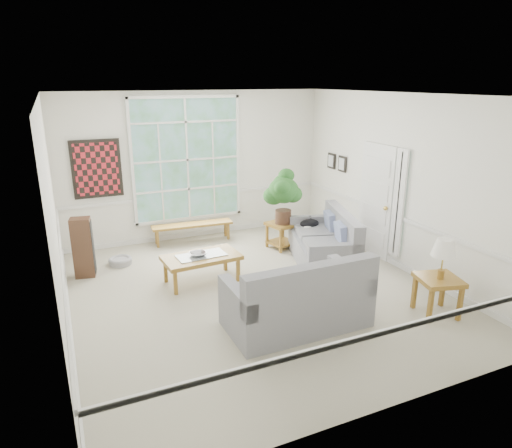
{
  "coord_description": "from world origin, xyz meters",
  "views": [
    {
      "loc": [
        -2.65,
        -5.99,
        3.21
      ],
      "look_at": [
        0.1,
        0.2,
        1.05
      ],
      "focal_mm": 32.0,
      "sensor_mm": 36.0,
      "label": 1
    }
  ],
  "objects_px": {
    "end_table": "(282,235)",
    "coffee_table": "(202,269)",
    "loveseat_right": "(323,239)",
    "side_table": "(437,296)",
    "loveseat_front": "(297,290)"
  },
  "relations": [
    {
      "from": "end_table",
      "to": "coffee_table",
      "type": "bearing_deg",
      "value": -155.26
    },
    {
      "from": "loveseat_right",
      "to": "side_table",
      "type": "bearing_deg",
      "value": -60.69
    },
    {
      "from": "end_table",
      "to": "side_table",
      "type": "height_order",
      "value": "side_table"
    },
    {
      "from": "loveseat_front",
      "to": "loveseat_right",
      "type": "bearing_deg",
      "value": 48.86
    },
    {
      "from": "side_table",
      "to": "loveseat_right",
      "type": "bearing_deg",
      "value": 102.09
    },
    {
      "from": "loveseat_right",
      "to": "end_table",
      "type": "distance_m",
      "value": 1.09
    },
    {
      "from": "loveseat_right",
      "to": "end_table",
      "type": "bearing_deg",
      "value": 123.33
    },
    {
      "from": "loveseat_right",
      "to": "side_table",
      "type": "distance_m",
      "value": 2.32
    },
    {
      "from": "loveseat_right",
      "to": "loveseat_front",
      "type": "xyz_separation_m",
      "value": [
        -1.48,
        -1.71,
        0.03
      ]
    },
    {
      "from": "end_table",
      "to": "side_table",
      "type": "xyz_separation_m",
      "value": [
        0.78,
        -3.29,
        0.02
      ]
    },
    {
      "from": "loveseat_right",
      "to": "side_table",
      "type": "height_order",
      "value": "loveseat_right"
    },
    {
      "from": "coffee_table",
      "to": "side_table",
      "type": "distance_m",
      "value": 3.62
    },
    {
      "from": "loveseat_right",
      "to": "loveseat_front",
      "type": "height_order",
      "value": "loveseat_front"
    },
    {
      "from": "loveseat_right",
      "to": "side_table",
      "type": "relative_size",
      "value": 3.13
    },
    {
      "from": "loveseat_front",
      "to": "side_table",
      "type": "bearing_deg",
      "value": -16.05
    }
  ]
}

